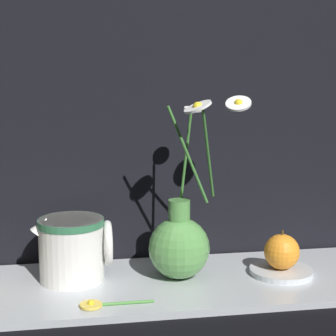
{
  "coord_description": "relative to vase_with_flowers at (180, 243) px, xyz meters",
  "views": [
    {
      "loc": [
        -0.15,
        -0.93,
        0.38
      ],
      "look_at": [
        0.01,
        0.0,
        0.21
      ],
      "focal_mm": 60.0,
      "sensor_mm": 36.0,
      "label": 1
    }
  ],
  "objects": [
    {
      "name": "ceramic_pitcher",
      "position": [
        -0.19,
        0.02,
        -0.0
      ],
      "size": [
        0.14,
        0.12,
        0.12
      ],
      "color": "white",
      "rests_on": "shelf"
    },
    {
      "name": "vase_with_flowers",
      "position": [
        0.0,
        0.0,
        0.0
      ],
      "size": [
        0.17,
        0.15,
        0.33
      ],
      "color": "#59994C",
      "rests_on": "shelf"
    },
    {
      "name": "loose_daisy",
      "position": [
        -0.15,
        -0.1,
        -0.06
      ],
      "size": [
        0.12,
        0.04,
        0.01
      ],
      "color": "#4C8E3D",
      "rests_on": "shelf"
    },
    {
      "name": "orange_fruit",
      "position": [
        0.19,
        -0.02,
        -0.02
      ],
      "size": [
        0.06,
        0.06,
        0.07
      ],
      "color": "orange",
      "rests_on": "saucer_plate"
    },
    {
      "name": "shelf",
      "position": [
        -0.03,
        -0.01,
        -0.07
      ],
      "size": [
        0.88,
        0.26,
        0.01
      ],
      "color": "#B2B7BC",
      "rests_on": "ground_plane"
    },
    {
      "name": "saucer_plate",
      "position": [
        0.19,
        -0.02,
        -0.06
      ],
      "size": [
        0.12,
        0.12,
        0.01
      ],
      "color": "silver",
      "rests_on": "shelf"
    },
    {
      "name": "ground_plane",
      "position": [
        -0.03,
        -0.01,
        -0.08
      ],
      "size": [
        6.0,
        6.0,
        0.0
      ],
      "primitive_type": "plane",
      "color": "black"
    }
  ]
}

